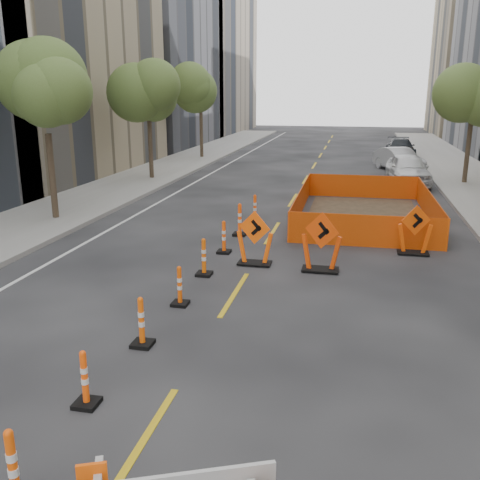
% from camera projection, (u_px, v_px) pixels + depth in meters
% --- Properties ---
extents(ground_plane, '(140.00, 140.00, 0.00)m').
position_uv_depth(ground_plane, '(184.00, 375.00, 9.39)').
color(ground_plane, black).
extents(sidewalk_left, '(4.00, 90.00, 0.15)m').
position_uv_depth(sidewalk_left, '(69.00, 208.00, 22.50)').
color(sidewalk_left, gray).
rests_on(sidewalk_left, ground).
extents(bld_left_d, '(12.00, 16.00, 14.00)m').
position_uv_depth(bld_left_d, '(137.00, 66.00, 47.87)').
color(bld_left_d, '#4C4C51').
rests_on(bld_left_d, ground).
extents(bld_left_e, '(12.00, 20.00, 20.00)m').
position_uv_depth(bld_left_e, '(191.00, 45.00, 62.49)').
color(bld_left_e, gray).
rests_on(bld_left_e, ground).
extents(tree_l_b, '(2.80, 2.80, 5.95)m').
position_uv_depth(tree_l_b, '(45.00, 99.00, 19.30)').
color(tree_l_b, '#382B1E').
rests_on(tree_l_b, ground).
extents(tree_l_c, '(2.80, 2.80, 5.95)m').
position_uv_depth(tree_l_c, '(148.00, 96.00, 28.71)').
color(tree_l_c, '#382B1E').
rests_on(tree_l_c, ground).
extents(tree_l_d, '(2.80, 2.80, 5.95)m').
position_uv_depth(tree_l_d, '(201.00, 95.00, 38.12)').
color(tree_l_d, '#382B1E').
rests_on(tree_l_d, ground).
extents(tree_r_c, '(2.80, 2.80, 5.95)m').
position_uv_depth(tree_r_c, '(474.00, 97.00, 27.15)').
color(tree_r_c, '#382B1E').
rests_on(tree_r_c, ground).
extents(channelizer_1, '(0.42, 0.42, 1.05)m').
position_uv_depth(channelizer_1, '(13.00, 468.00, 6.30)').
color(channelizer_1, '#E94E09').
rests_on(channelizer_1, ground).
extents(channelizer_2, '(0.38, 0.38, 0.96)m').
position_uv_depth(channelizer_2, '(85.00, 378.00, 8.35)').
color(channelizer_2, '#FF4D0A').
rests_on(channelizer_2, ground).
extents(channelizer_3, '(0.40, 0.40, 1.02)m').
position_uv_depth(channelizer_3, '(141.00, 322.00, 10.33)').
color(channelizer_3, '#E25109').
rests_on(channelizer_3, ground).
extents(channelizer_4, '(0.38, 0.38, 0.96)m').
position_uv_depth(channelizer_4, '(180.00, 286.00, 12.33)').
color(channelizer_4, '#D74909').
rests_on(channelizer_4, ground).
extents(channelizer_5, '(0.41, 0.41, 1.04)m').
position_uv_depth(channelizer_5, '(204.00, 257.00, 14.32)').
color(channelizer_5, '#DA5409').
rests_on(channelizer_5, ground).
extents(channelizer_6, '(0.40, 0.40, 1.02)m').
position_uv_depth(channelizer_6, '(224.00, 237.00, 16.32)').
color(channelizer_6, '#EB4A09').
rests_on(channelizer_6, ground).
extents(channelizer_7, '(0.44, 0.44, 1.13)m').
position_uv_depth(channelizer_7, '(240.00, 220.00, 18.30)').
color(channelizer_7, '#FF4B0A').
rests_on(channelizer_7, ground).
extents(channelizer_8, '(0.41, 0.41, 1.04)m').
position_uv_depth(channelizer_8, '(255.00, 208.00, 20.29)').
color(channelizer_8, '#EE4A0A').
rests_on(channelizer_8, ground).
extents(chevron_sign_left, '(1.19, 0.89, 1.58)m').
position_uv_depth(chevron_sign_left, '(255.00, 238.00, 15.14)').
color(chevron_sign_left, '#FF550A').
rests_on(chevron_sign_left, ground).
extents(chevron_sign_center, '(1.29, 1.07, 1.68)m').
position_uv_depth(chevron_sign_center, '(321.00, 242.00, 14.57)').
color(chevron_sign_center, '#DA3D09').
rests_on(chevron_sign_center, ground).
extents(chevron_sign_right, '(1.18, 0.95, 1.54)m').
position_uv_depth(chevron_sign_right, '(415.00, 230.00, 16.12)').
color(chevron_sign_right, '#E54809').
rests_on(chevron_sign_right, ground).
extents(safety_fence, '(5.02, 8.45, 1.05)m').
position_uv_depth(safety_fence, '(364.00, 204.00, 20.92)').
color(safety_fence, '#E13E0B').
rests_on(safety_fence, ground).
extents(parked_car_near, '(2.34, 4.85, 1.59)m').
position_uv_depth(parked_car_near, '(408.00, 169.00, 28.41)').
color(parked_car_near, silver).
rests_on(parked_car_near, ground).
extents(parked_car_mid, '(3.15, 4.50, 1.41)m').
position_uv_depth(parked_car_mid, '(399.00, 159.00, 33.24)').
color(parked_car_mid, '#B2B3B8').
rests_on(parked_car_mid, ground).
extents(parked_car_far, '(2.04, 4.77, 1.37)m').
position_uv_depth(parked_car_far, '(400.00, 148.00, 40.19)').
color(parked_car_far, black).
rests_on(parked_car_far, ground).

